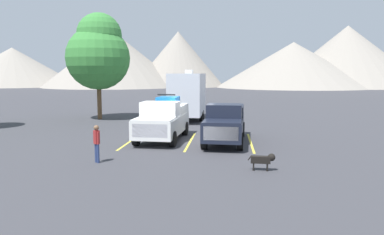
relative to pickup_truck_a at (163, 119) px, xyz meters
name	(u,v)px	position (x,y,z in m)	size (l,w,h in m)	color
ground_plane	(191,140)	(1.57, 0.08, -1.16)	(240.00, 240.00, 0.00)	#38383D
pickup_truck_a	(163,119)	(0.00, 0.00, 0.00)	(2.45, 5.41, 2.52)	white
pickup_truck_b	(225,122)	(3.46, -0.41, -0.06)	(2.31, 5.83, 2.11)	black
lot_stripe_a	(132,140)	(-1.70, -0.50, -1.15)	(0.12, 5.50, 0.01)	gold
lot_stripe_b	(190,141)	(1.57, -0.50, -1.15)	(0.12, 5.50, 0.01)	gold
lot_stripe_c	(251,142)	(4.84, -0.50, -1.15)	(0.12, 5.50, 0.01)	gold
camper_trailer_a	(188,94)	(0.43, 8.71, 0.94)	(2.48, 7.27, 3.99)	silver
person_a	(97,141)	(-1.80, -5.60, -0.25)	(0.29, 0.29, 1.58)	navy
dog	(264,159)	(4.98, -6.18, -0.72)	(1.04, 0.33, 0.67)	black
tree_a	(98,52)	(-6.74, 8.57, 4.21)	(5.07, 5.07, 8.48)	brown
mountain_ridge	(219,61)	(0.97, 83.70, 5.99)	(148.55, 47.14, 17.08)	gray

